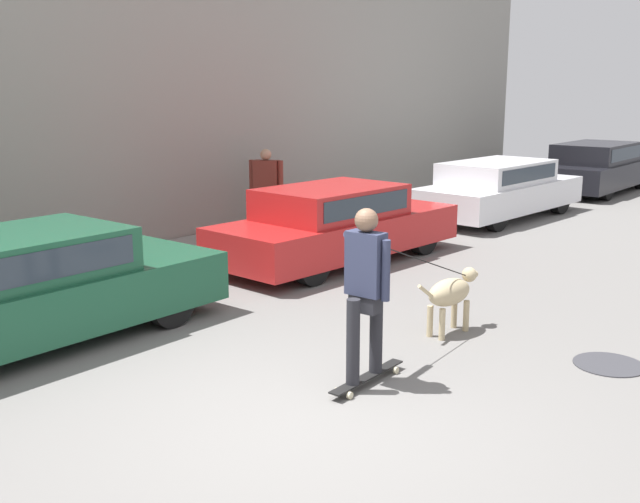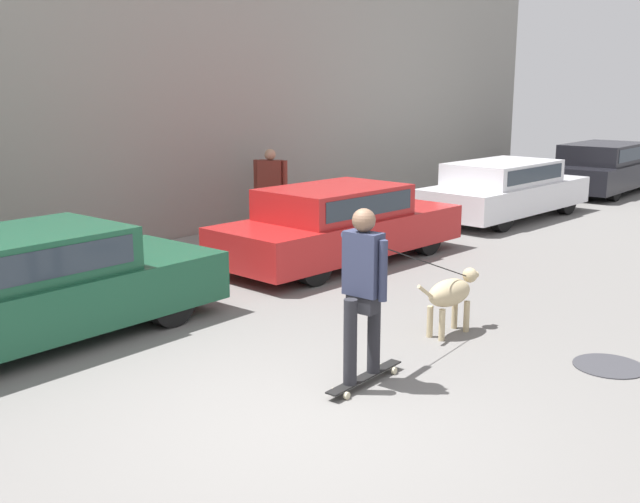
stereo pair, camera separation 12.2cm
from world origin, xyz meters
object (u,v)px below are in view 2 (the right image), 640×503
object	(u,v)px
parked_car_1	(24,290)
parked_car_3	(505,190)
skateboarder	(364,286)
dog	(451,294)
parked_car_4	(604,168)
parked_car_2	(340,225)
pedestrian_with_bag	(272,187)

from	to	relation	value
parked_car_1	parked_car_3	xyz separation A→B (m)	(10.74, 0.00, -0.00)
skateboarder	dog	bearing A→B (deg)	3.41
parked_car_1	skateboarder	bearing A→B (deg)	-68.04
dog	skateboarder	size ratio (longest dim) A/B	0.40
parked_car_4	parked_car_3	bearing A→B (deg)	178.01
parked_car_3	dog	size ratio (longest dim) A/B	4.19
parked_car_2	parked_car_3	distance (m)	5.43
parked_car_3	parked_car_2	bearing A→B (deg)	-178.59
parked_car_1	pedestrian_with_bag	world-z (taller)	pedestrian_with_bag
parked_car_2	dog	xyz separation A→B (m)	(-1.88, -3.28, -0.13)
parked_car_2	skateboarder	world-z (taller)	skateboarder
parked_car_2	parked_car_1	bearing A→B (deg)	-178.67
parked_car_1	parked_car_4	world-z (taller)	parked_car_4
pedestrian_with_bag	parked_car_1	bearing A→B (deg)	-7.56
parked_car_3	dog	world-z (taller)	parked_car_3
skateboarder	parked_car_3	bearing A→B (deg)	17.67
dog	skateboarder	xyz separation A→B (m)	(-1.86, -0.22, 0.51)
parked_car_4	skateboarder	bearing A→B (deg)	-168.44
parked_car_1	skateboarder	distance (m)	3.85
parked_car_4	pedestrian_with_bag	distance (m)	10.46
dog	skateboarder	world-z (taller)	skateboarder
skateboarder	parked_car_2	bearing A→B (deg)	39.87
parked_car_2	parked_car_4	distance (m)	10.81
parked_car_2	skateboarder	size ratio (longest dim) A/B	1.65
parked_car_3	skateboarder	world-z (taller)	skateboarder
dog	parked_car_2	bearing A→B (deg)	64.78
parked_car_3	skateboarder	bearing A→B (deg)	-157.71
parked_car_3	parked_car_4	xyz separation A→B (m)	(5.38, -0.00, 0.03)
parked_car_1	pedestrian_with_bag	bearing A→B (deg)	17.91
parked_car_4	pedestrian_with_bag	world-z (taller)	pedestrian_with_bag
skateboarder	parked_car_1	bearing A→B (deg)	110.88
parked_car_1	parked_car_4	size ratio (longest dim) A/B	0.99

